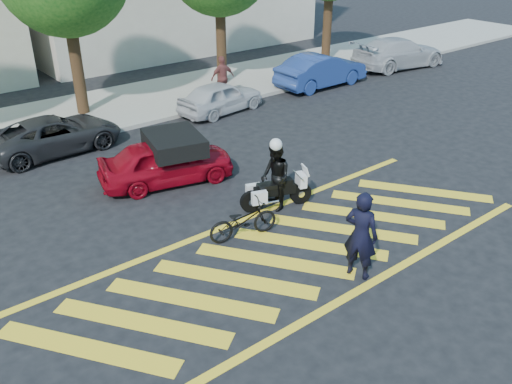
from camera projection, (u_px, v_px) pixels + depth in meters
ground at (294, 252)px, 12.44m from camera, size 90.00×90.00×0.00m
sidewalk at (84, 114)px, 20.75m from camera, size 60.00×5.00×0.15m
crosswalk at (293, 252)px, 12.41m from camera, size 12.33×4.00×0.01m
officer_bike at (361, 235)px, 11.19m from camera, size 0.70×0.85×1.99m
bicycle at (243, 221)px, 12.80m from camera, size 1.81×0.94×0.91m
police_motorcycle at (275, 191)px, 14.09m from camera, size 1.90×0.98×0.87m
officer_moto at (275, 177)px, 13.88m from camera, size 0.93×1.05×1.80m
red_convertible at (166, 161)px, 15.37m from camera, size 4.05×2.38×1.29m
parked_mid_left at (55, 135)px, 17.42m from camera, size 4.27×2.07×1.17m
parked_mid_right at (221, 97)px, 20.88m from camera, size 3.72×1.87×1.22m
parked_right at (321, 70)px, 23.98m from camera, size 4.42×1.56×1.45m
parked_far_right at (399, 53)px, 26.97m from camera, size 5.31×2.72×1.48m
pedestrian_right at (223, 78)px, 21.83m from camera, size 1.06×0.55×1.73m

